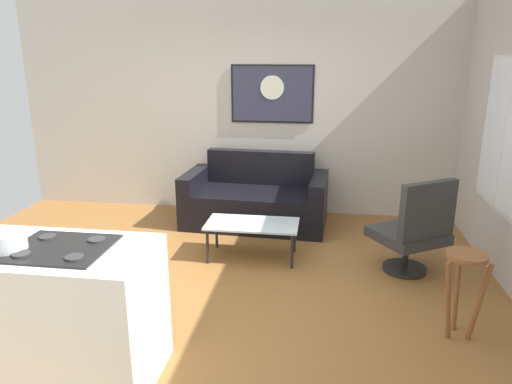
{
  "coord_description": "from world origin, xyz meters",
  "views": [
    {
      "loc": [
        0.89,
        -3.77,
        2.09
      ],
      "look_at": [
        0.23,
        0.9,
        0.7
      ],
      "focal_mm": 33.16,
      "sensor_mm": 36.0,
      "label": 1
    }
  ],
  "objects_px": {
    "coffee_table": "(252,226)",
    "wall_painting": "(272,94)",
    "couch": "(256,201)",
    "armchair": "(414,230)",
    "mixing_bowl": "(8,242)",
    "bar_stool": "(464,275)"
  },
  "relations": [
    {
      "from": "wall_painting",
      "to": "coffee_table",
      "type": "bearing_deg",
      "value": -90.95
    },
    {
      "from": "armchair",
      "to": "coffee_table",
      "type": "bearing_deg",
      "value": 173.92
    },
    {
      "from": "mixing_bowl",
      "to": "wall_painting",
      "type": "bearing_deg",
      "value": 71.77
    },
    {
      "from": "armchair",
      "to": "wall_painting",
      "type": "xyz_separation_m",
      "value": [
        -1.57,
        1.74,
        1.13
      ]
    },
    {
      "from": "armchair",
      "to": "wall_painting",
      "type": "height_order",
      "value": "wall_painting"
    },
    {
      "from": "armchair",
      "to": "bar_stool",
      "type": "height_order",
      "value": "armchair"
    },
    {
      "from": "coffee_table",
      "to": "armchair",
      "type": "height_order",
      "value": "armchair"
    },
    {
      "from": "bar_stool",
      "to": "armchair",
      "type": "bearing_deg",
      "value": 99.45
    },
    {
      "from": "wall_painting",
      "to": "mixing_bowl",
      "type": "bearing_deg",
      "value": -108.23
    },
    {
      "from": "coffee_table",
      "to": "armchair",
      "type": "xyz_separation_m",
      "value": [
        1.6,
        -0.17,
        0.11
      ]
    },
    {
      "from": "mixing_bowl",
      "to": "wall_painting",
      "type": "distance_m",
      "value": 3.95
    },
    {
      "from": "mixing_bowl",
      "to": "coffee_table",
      "type": "bearing_deg",
      "value": 60.78
    },
    {
      "from": "armchair",
      "to": "mixing_bowl",
      "type": "bearing_deg",
      "value": -144.89
    },
    {
      "from": "bar_stool",
      "to": "mixing_bowl",
      "type": "distance_m",
      "value": 3.14
    },
    {
      "from": "couch",
      "to": "armchair",
      "type": "xyz_separation_m",
      "value": [
        1.71,
        -1.22,
        0.16
      ]
    },
    {
      "from": "couch",
      "to": "coffee_table",
      "type": "relative_size",
      "value": 1.87
    },
    {
      "from": "bar_stool",
      "to": "mixing_bowl",
      "type": "xyz_separation_m",
      "value": [
        -2.97,
        -0.92,
        0.47
      ]
    },
    {
      "from": "couch",
      "to": "coffee_table",
      "type": "distance_m",
      "value": 1.05
    },
    {
      "from": "mixing_bowl",
      "to": "armchair",
      "type": "bearing_deg",
      "value": 35.11
    },
    {
      "from": "coffee_table",
      "to": "wall_painting",
      "type": "height_order",
      "value": "wall_painting"
    },
    {
      "from": "coffee_table",
      "to": "wall_painting",
      "type": "distance_m",
      "value": 2.0
    },
    {
      "from": "coffee_table",
      "to": "bar_stool",
      "type": "xyz_separation_m",
      "value": [
        1.77,
        -1.21,
        0.16
      ]
    }
  ]
}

